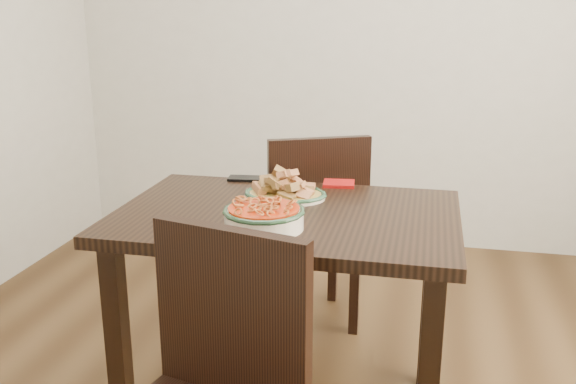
% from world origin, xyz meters
% --- Properties ---
extents(wall_back, '(3.50, 0.10, 2.60)m').
position_xyz_m(wall_back, '(0.00, 1.75, 1.30)').
color(wall_back, beige).
rests_on(wall_back, ground).
extents(dining_table, '(1.11, 0.74, 0.75)m').
position_xyz_m(dining_table, '(-0.06, -0.05, 0.64)').
color(dining_table, black).
rests_on(dining_table, ground).
extents(chair_far, '(0.56, 0.56, 0.89)m').
position_xyz_m(chair_far, '(-0.09, 0.57, 0.50)').
color(chair_far, black).
rests_on(chair_far, ground).
extents(fish_plate, '(0.28, 0.22, 0.11)m').
position_xyz_m(fish_plate, '(-0.10, 0.09, 0.79)').
color(fish_plate, beige).
rests_on(fish_plate, dining_table).
extents(noodle_bowl, '(0.25, 0.25, 0.08)m').
position_xyz_m(noodle_bowl, '(-0.10, -0.23, 0.79)').
color(noodle_bowl, white).
rests_on(noodle_bowl, dining_table).
extents(smartphone, '(0.14, 0.08, 0.01)m').
position_xyz_m(smartphone, '(-0.31, 0.30, 0.76)').
color(smartphone, black).
rests_on(smartphone, dining_table).
extents(napkin, '(0.12, 0.11, 0.01)m').
position_xyz_m(napkin, '(0.06, 0.30, 0.76)').
color(napkin, '#9C0D0B').
rests_on(napkin, dining_table).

